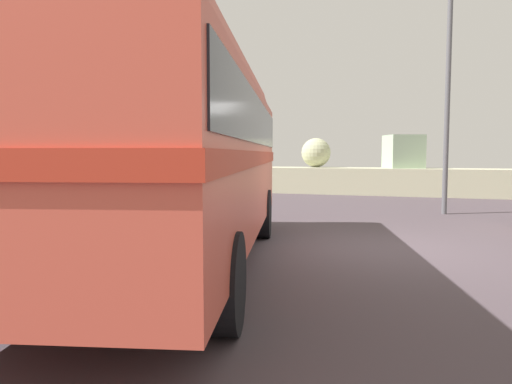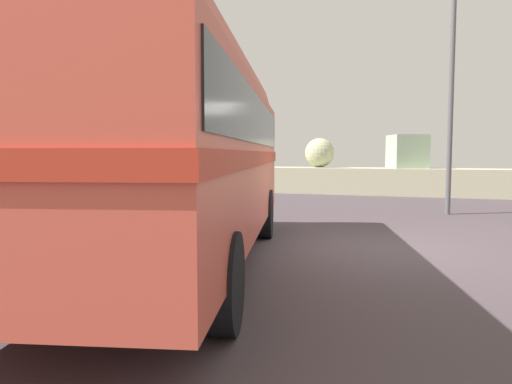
% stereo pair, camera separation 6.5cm
% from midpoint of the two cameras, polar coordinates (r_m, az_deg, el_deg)
% --- Properties ---
extents(ground, '(32.00, 26.00, 0.02)m').
position_cam_midpoint_polar(ground, '(8.92, 13.69, -6.49)').
color(ground, '#473B41').
extents(breakwater, '(31.36, 2.32, 2.45)m').
position_cam_midpoint_polar(breakwater, '(20.61, 15.81, 1.56)').
color(breakwater, '#B0AE8F').
rests_on(breakwater, ground).
extents(vintage_coach, '(4.40, 8.91, 3.70)m').
position_cam_midpoint_polar(vintage_coach, '(7.20, -9.64, 7.30)').
color(vintage_coach, black).
rests_on(vintage_coach, ground).
extents(lamp_post, '(0.66, 0.87, 6.75)m').
position_cam_midpoint_polar(lamp_post, '(14.62, 21.64, 12.44)').
color(lamp_post, '#5B5B60').
rests_on(lamp_post, ground).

